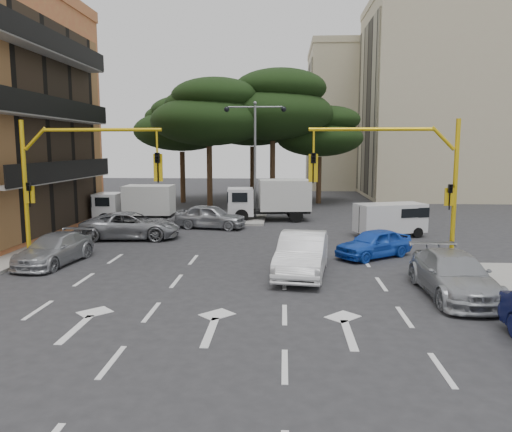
{
  "coord_description": "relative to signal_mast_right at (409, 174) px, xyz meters",
  "views": [
    {
      "loc": [
        1.95,
        -17.74,
        4.94
      ],
      "look_at": [
        0.61,
        6.14,
        1.6
      ],
      "focal_mm": 35.0,
      "sensor_mm": 36.0,
      "label": 1
    }
  ],
  "objects": [
    {
      "name": "box_truck_a",
      "position": [
        -14.39,
        11.63,
        -2.64
      ],
      "size": [
        5.1,
        2.27,
        2.48
      ],
      "primitive_type": null,
      "rotation": [
        0.0,
        0.0,
        1.6
      ],
      "color": "silver",
      "rests_on": "ground"
    },
    {
      "name": "apartment_beige_far",
      "position": [
        6.15,
        42.01,
        4.47
      ],
      "size": [
        16.2,
        12.15,
        16.7
      ],
      "color": "#B9AA8B",
      "rests_on": "ground"
    },
    {
      "name": "pine_left_near",
      "position": [
        -10.75,
        19.96,
        3.72
      ],
      "size": [
        9.15,
        9.15,
        10.23
      ],
      "color": "#382616",
      "rests_on": "ground"
    },
    {
      "name": "car_blue_compact",
      "position": [
        -0.8,
        2.45,
        -3.24
      ],
      "size": [
        3.93,
        3.46,
        1.28
      ],
      "primitive_type": "imported",
      "rotation": [
        0.0,
        0.0,
        -0.93
      ],
      "color": "blue",
      "rests_on": "ground"
    },
    {
      "name": "median_strip",
      "position": [
        -6.8,
        14.01,
        -3.81
      ],
      "size": [
        1.4,
        6.0,
        0.15
      ],
      "primitive_type": "cube",
      "color": "gray",
      "rests_on": "ground"
    },
    {
      "name": "car_silver_wagon",
      "position": [
        -14.54,
        0.43,
        -3.25
      ],
      "size": [
        2.3,
        4.56,
        1.27
      ],
      "primitive_type": "imported",
      "rotation": [
        0.0,
        0.0,
        -0.12
      ],
      "color": "#989BA0",
      "rests_on": "ground"
    },
    {
      "name": "car_silver_parked",
      "position": [
        0.8,
        -3.3,
        -3.16
      ],
      "size": [
        2.12,
        5.0,
        1.44
      ],
      "primitive_type": "imported",
      "rotation": [
        0.0,
        0.0,
        0.02
      ],
      "color": "#9C9FA4",
      "rests_on": "ground"
    },
    {
      "name": "ground",
      "position": [
        -6.8,
        -1.99,
        -3.88
      ],
      "size": [
        120.0,
        120.0,
        0.0
      ],
      "primitive_type": "plane",
      "color": "#28282B",
      "rests_on": "ground"
    },
    {
      "name": "street_lamp_center",
      "position": [
        -6.8,
        14.01,
        1.54
      ],
      "size": [
        4.16,
        0.36,
        7.77
      ],
      "color": "slate",
      "rests_on": "median_strip"
    },
    {
      "name": "pine_left_far",
      "position": [
        -13.75,
        23.96,
        3.03
      ],
      "size": [
        8.32,
        8.32,
        9.3
      ],
      "color": "#382616",
      "rests_on": "ground"
    },
    {
      "name": "van_white",
      "position": [
        1.01,
        7.82,
        -2.95
      ],
      "size": [
        4.09,
        2.8,
        1.87
      ],
      "primitive_type": null,
      "rotation": [
        0.0,
        0.0,
        -1.25
      ],
      "color": "silver",
      "rests_on": "ground"
    },
    {
      "name": "signal_mast_right",
      "position": [
        0.0,
        0.0,
        0.0
      ],
      "size": [
        5.79,
        0.37,
        6.0
      ],
      "color": "gold",
      "rests_on": "ground"
    },
    {
      "name": "car_silver_cross_a",
      "position": [
        -13.05,
        6.36,
        -3.16
      ],
      "size": [
        5.36,
        2.78,
        1.45
      ],
      "primitive_type": "imported",
      "rotation": [
        0.0,
        0.0,
        1.65
      ],
      "color": "gray",
      "rests_on": "ground"
    },
    {
      "name": "pine_back",
      "position": [
        -7.75,
        26.96,
        3.72
      ],
      "size": [
        9.15,
        9.15,
        10.23
      ],
      "color": "#382616",
      "rests_on": "ground"
    },
    {
      "name": "pine_center",
      "position": [
        -5.75,
        21.96,
        4.41
      ],
      "size": [
        9.98,
        9.98,
        11.16
      ],
      "color": "#382616",
      "rests_on": "ground"
    },
    {
      "name": "box_truck_b",
      "position": [
        -5.8,
        13.51,
        -2.51
      ],
      "size": [
        5.79,
        2.89,
        2.75
      ],
      "primitive_type": null,
      "rotation": [
        0.0,
        0.0,
        1.67
      ],
      "color": "silver",
      "rests_on": "ground"
    },
    {
      "name": "apartment_beige_near",
      "position": [
        13.15,
        30.01,
        5.47
      ],
      "size": [
        20.2,
        12.15,
        18.7
      ],
      "color": "#B9AA8B",
      "rests_on": "ground"
    },
    {
      "name": "car_white_hatch",
      "position": [
        -4.12,
        -0.78,
        -3.07
      ],
      "size": [
        2.38,
        5.15,
        1.63
      ],
      "primitive_type": "imported",
      "rotation": [
        0.0,
        0.0,
        -0.14
      ],
      "color": "white",
      "rests_on": "ground"
    },
    {
      "name": "signal_mast_left",
      "position": [
        -13.61,
        0.0,
        0.0
      ],
      "size": [
        5.79,
        0.37,
        6.0
      ],
      "color": "gold",
      "rests_on": "ground"
    },
    {
      "name": "car_silver_cross_b",
      "position": [
        -9.29,
        10.04,
        -3.15
      ],
      "size": [
        4.55,
        2.52,
        1.46
      ],
      "primitive_type": "imported",
      "rotation": [
        0.0,
        0.0,
        1.38
      ],
      "color": "#A1A3A9",
      "rests_on": "ground"
    },
    {
      "name": "pine_right",
      "position": [
        -1.75,
        23.96,
        2.33
      ],
      "size": [
        7.49,
        7.49,
        8.37
      ],
      "color": "#382616",
      "rests_on": "ground"
    }
  ]
}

